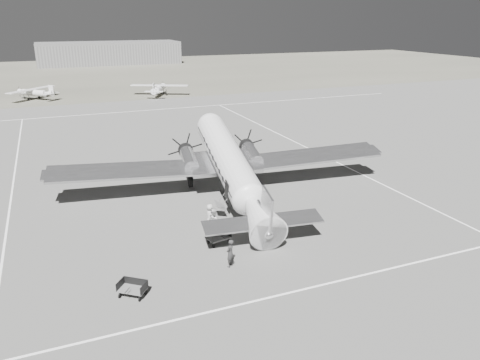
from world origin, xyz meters
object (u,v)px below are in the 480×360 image
dc3_airliner (230,166)px  light_plane_right (159,90)px  baggage_cart_near (219,238)px  baggage_cart_far (132,289)px  passenger (210,215)px  ramp_agent (214,222)px  hangar_main (109,53)px  light_plane_left (34,94)px  ground_crew (230,253)px

dc3_airliner → light_plane_right: bearing=90.0°
dc3_airliner → baggage_cart_near: size_ratio=18.70×
baggage_cart_far → passenger: (6.58, 6.72, 0.40)m
dc3_airliner → ramp_agent: size_ratio=15.35×
hangar_main → light_plane_left: bearing=-108.8°
hangar_main → light_plane_left: 66.23m
hangar_main → baggage_cart_near: bearing=-94.6°
hangar_main → baggage_cart_far: bearing=-97.1°
dc3_airliner → passenger: bearing=-119.5°
hangar_main → passenger: bearing=-94.5°
dc3_airliner → passenger: dc3_airliner is taller
ground_crew → ramp_agent: bearing=-137.2°
ground_crew → passenger: size_ratio=1.05×
light_plane_right → baggage_cart_far: bearing=-78.6°
baggage_cart_near → dc3_airliner: bearing=51.2°
hangar_main → light_plane_right: bearing=-90.0°
hangar_main → ground_crew: hangar_main is taller
ground_crew → baggage_cart_far: bearing=-31.0°
baggage_cart_near → ramp_agent: size_ratio=0.82×
dc3_airliner → baggage_cart_near: bearing=-109.8°
ramp_agent → passenger: 1.36m
dc3_airliner → light_plane_right: dc3_airliner is taller
hangar_main → baggage_cart_near: 127.62m
ramp_agent → ground_crew: bearing=162.1°
light_plane_right → ground_crew: bearing=-73.8°
passenger → ramp_agent: bearing=169.2°
baggage_cart_near → ramp_agent: 1.52m
baggage_cart_far → light_plane_right: bearing=113.6°
passenger → baggage_cart_far: bearing=131.8°
dc3_airliner → passenger: (-3.28, -4.44, -1.90)m
hangar_main → dc3_airliner: bearing=-93.1°
hangar_main → ground_crew: 130.63m
hangar_main → ground_crew: (-10.50, -130.19, -2.44)m
baggage_cart_far → ground_crew: bearing=47.1°
ramp_agent → passenger: ramp_agent is taller
baggage_cart_far → light_plane_left: bearing=132.0°
baggage_cart_near → baggage_cart_far: (-6.22, -3.95, -0.01)m
light_plane_left → light_plane_right: light_plane_right is taller
hangar_main → baggage_cart_far: size_ratio=27.90×
hangar_main → ramp_agent: hangar_main is taller
light_plane_right → ground_crew: size_ratio=6.24×
baggage_cart_far → ground_crew: ground_crew is taller
hangar_main → baggage_cart_far: 132.18m
dc3_airliner → ground_crew: 11.12m
baggage_cart_near → passenger: (0.35, 2.77, 0.39)m
hangar_main → light_plane_left: hangar_main is taller
passenger → baggage_cart_near: bearing=168.9°
ground_crew → ramp_agent: 4.46m
baggage_cart_far → ground_crew: (5.87, 0.95, 0.44)m
light_plane_left → dc3_airliner: bearing=-121.8°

